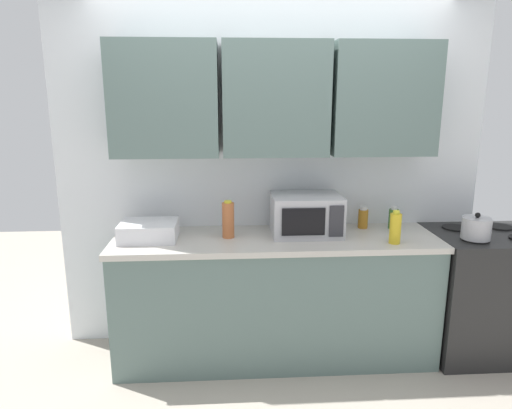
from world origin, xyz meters
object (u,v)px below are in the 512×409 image
object	(u,v)px
stove_range	(481,293)
kettle	(476,228)
bottle_amber_vinegar	(363,218)
microwave	(306,215)
bottle_yellow_mustard	(395,228)
dish_rack	(149,231)
bottle_green_oil	(393,218)
bottle_spice_jar	(228,220)

from	to	relation	value
stove_range	kettle	bearing A→B (deg)	-140.53
stove_range	bottle_amber_vinegar	xyz separation A→B (m)	(-0.84, 0.20, 0.52)
microwave	bottle_yellow_mustard	distance (m)	0.60
dish_rack	bottle_amber_vinegar	distance (m)	1.54
dish_rack	bottle_yellow_mustard	distance (m)	1.64
kettle	bottle_green_oil	distance (m)	0.55
kettle	bottle_spice_jar	distance (m)	1.67
bottle_green_oil	bottle_yellow_mustard	size ratio (longest dim) A/B	0.76
stove_range	microwave	size ratio (longest dim) A/B	1.90
kettle	bottle_spice_jar	bearing A→B (deg)	174.10
kettle	dish_rack	xyz separation A→B (m)	(-2.20, 0.16, -0.03)
bottle_yellow_mustard	bottle_amber_vinegar	bearing A→B (deg)	105.95
stove_range	bottle_green_oil	bearing A→B (deg)	164.63
dish_rack	bottle_yellow_mustard	world-z (taller)	bottle_yellow_mustard
microwave	kettle	bearing A→B (deg)	-10.96
bottle_green_oil	bottle_spice_jar	xyz separation A→B (m)	(-1.21, -0.14, 0.05)
dish_rack	bottle_amber_vinegar	bearing A→B (deg)	6.84
kettle	bottle_green_oil	world-z (taller)	kettle
stove_range	bottle_yellow_mustard	size ratio (longest dim) A/B	4.09
kettle	bottle_yellow_mustard	bearing A→B (deg)	-177.33
bottle_spice_jar	bottle_amber_vinegar	world-z (taller)	bottle_spice_jar
kettle	bottle_green_oil	size ratio (longest dim) A/B	1.12
kettle	bottle_amber_vinegar	bearing A→B (deg)	152.92
stove_range	bottle_spice_jar	distance (m)	1.92
bottle_yellow_mustard	bottle_green_oil	bearing A→B (deg)	71.91
stove_range	kettle	distance (m)	0.58
microwave	bottle_amber_vinegar	bearing A→B (deg)	15.90
kettle	bottle_spice_jar	world-z (taller)	bottle_spice_jar
stove_range	bottle_yellow_mustard	world-z (taller)	bottle_yellow_mustard
bottle_green_oil	dish_rack	bearing A→B (deg)	-175.02
dish_rack	bottle_yellow_mustard	bearing A→B (deg)	-6.51
stove_range	microwave	xyz separation A→B (m)	(-1.29, 0.08, 0.59)
bottle_green_oil	bottle_yellow_mustard	world-z (taller)	bottle_yellow_mustard
bottle_spice_jar	bottle_yellow_mustard	bearing A→B (deg)	-10.24
stove_range	dish_rack	xyz separation A→B (m)	(-2.37, 0.02, 0.51)
stove_range	bottle_spice_jar	size ratio (longest dim) A/B	3.53
stove_range	bottle_spice_jar	world-z (taller)	bottle_spice_jar
dish_rack	bottle_spice_jar	world-z (taller)	bottle_spice_jar
dish_rack	bottle_yellow_mustard	xyz separation A→B (m)	(1.63, -0.19, 0.04)
kettle	microwave	xyz separation A→B (m)	(-1.12, 0.22, 0.05)
stove_range	bottle_amber_vinegar	world-z (taller)	bottle_amber_vinegar
microwave	bottle_yellow_mustard	xyz separation A→B (m)	(0.55, -0.24, -0.04)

